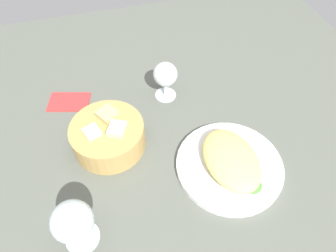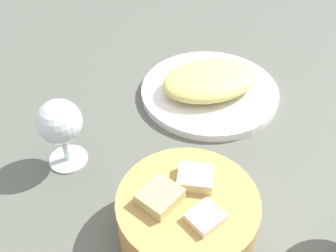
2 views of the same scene
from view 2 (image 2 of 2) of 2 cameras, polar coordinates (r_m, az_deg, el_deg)
ground_plane at (r=64.83cm, az=5.12°, el=-3.74°), size 140.00×140.00×2.00cm
plate at (r=73.87cm, az=5.83°, el=4.81°), size 24.55×24.55×1.40cm
omelette at (r=72.28cm, az=5.97°, el=6.47°), size 18.12×12.82×3.92cm
lettuce_garnish at (r=77.17cm, az=9.41°, el=7.52°), size 4.64×4.64×1.31cm
bread_basket at (r=51.45cm, az=2.64°, el=-12.39°), size 17.33×17.33×8.29cm
wine_glass_near at (r=59.03cm, az=-14.90°, el=0.18°), size 6.47×6.47×11.08cm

